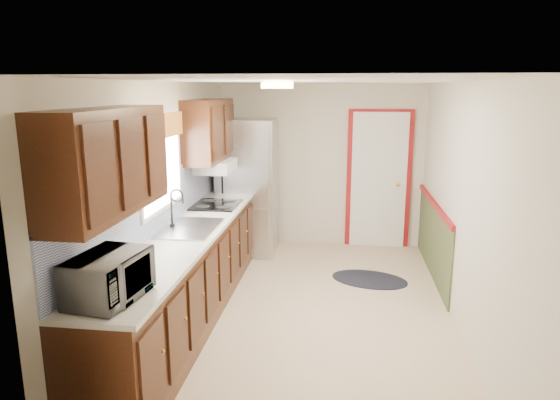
# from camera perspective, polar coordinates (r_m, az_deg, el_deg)

# --- Properties ---
(room_shell) EXTENTS (3.20, 5.20, 2.52)m
(room_shell) POSITION_cam_1_polar(r_m,az_deg,el_deg) (5.05, 3.37, -0.32)
(room_shell) COLOR #CEB491
(room_shell) RESTS_ON ground
(kitchen_run) EXTENTS (0.63, 4.00, 2.20)m
(kitchen_run) POSITION_cam_1_polar(r_m,az_deg,el_deg) (5.11, -10.93, -4.90)
(kitchen_run) COLOR #33180B
(kitchen_run) RESTS_ON ground
(back_wall_trim) EXTENTS (1.12, 2.30, 2.08)m
(back_wall_trim) POSITION_cam_1_polar(r_m,az_deg,el_deg) (7.30, 12.40, 0.95)
(back_wall_trim) COLOR maroon
(back_wall_trim) RESTS_ON ground
(ceiling_fixture) EXTENTS (0.30, 0.30, 0.06)m
(ceiling_fixture) POSITION_cam_1_polar(r_m,az_deg,el_deg) (4.75, -0.33, 12.99)
(ceiling_fixture) COLOR #FFD88C
(ceiling_fixture) RESTS_ON room_shell
(microwave) EXTENTS (0.38, 0.60, 0.39)m
(microwave) POSITION_cam_1_polar(r_m,az_deg,el_deg) (3.55, -19.02, -7.84)
(microwave) COLOR white
(microwave) RESTS_ON kitchen_run
(refrigerator) EXTENTS (0.82, 0.81, 1.92)m
(refrigerator) POSITION_cam_1_polar(r_m,az_deg,el_deg) (7.13, -3.73, 1.52)
(refrigerator) COLOR #B7B7BC
(refrigerator) RESTS_ON ground
(rug) EXTENTS (1.07, 0.83, 0.01)m
(rug) POSITION_cam_1_polar(r_m,az_deg,el_deg) (6.38, 10.18, -8.92)
(rug) COLOR black
(rug) RESTS_ON ground
(cooktop) EXTENTS (0.53, 0.64, 0.02)m
(cooktop) POSITION_cam_1_polar(r_m,az_deg,el_deg) (6.10, -7.31, -0.53)
(cooktop) COLOR black
(cooktop) RESTS_ON kitchen_run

